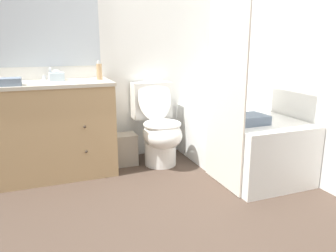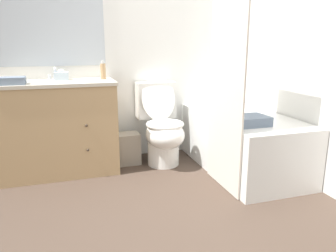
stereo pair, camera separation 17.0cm
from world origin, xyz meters
name	(u,v)px [view 1 (the left image)]	position (x,y,z in m)	size (l,w,h in m)	color
ground_plane	(189,225)	(0.00, 0.00, 0.00)	(14.00, 14.00, 0.00)	#47382D
wall_back	(125,39)	(-0.01, 1.57, 1.25)	(8.00, 0.06, 2.50)	silver
wall_right	(283,39)	(1.32, 0.77, 1.25)	(0.05, 2.54, 2.50)	silver
vanity_cabinet	(55,129)	(-0.77, 1.28, 0.44)	(1.05, 0.57, 0.87)	tan
sink_faucet	(50,76)	(-0.77, 1.46, 0.91)	(0.14, 0.12, 0.12)	silver
toilet	(159,128)	(0.22, 1.20, 0.38)	(0.41, 0.66, 0.88)	white
bathtub	(238,140)	(0.92, 0.83, 0.27)	(0.72, 1.42, 0.54)	white
shower_curtain	(227,69)	(0.55, 0.49, 1.01)	(0.01, 0.58, 2.01)	silver
wastebasket	(125,149)	(-0.12, 1.30, 0.16)	(0.23, 0.20, 0.32)	gray
tissue_box	(57,76)	(-0.72, 1.38, 0.91)	(0.13, 0.15, 0.10)	silver
soap_dispenser	(99,71)	(-0.33, 1.33, 0.95)	(0.05, 0.05, 0.18)	tan
hand_towel_folded	(5,82)	(-1.13, 1.13, 0.91)	(0.25, 0.16, 0.06)	slate
bath_towel_folded	(247,119)	(0.76, 0.46, 0.58)	(0.32, 0.24, 0.08)	slate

